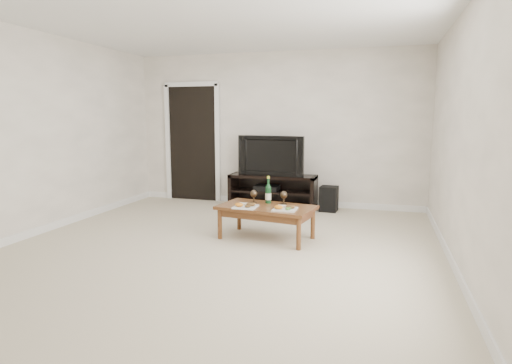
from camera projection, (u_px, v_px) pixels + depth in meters
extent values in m
plane|color=beige|center=(218.00, 250.00, 4.91)|extent=(5.50, 5.50, 0.00)
cube|color=white|center=(276.00, 129.00, 7.34)|extent=(5.00, 0.04, 2.60)
cube|color=white|center=(215.00, 11.00, 4.51)|extent=(5.00, 5.50, 0.04)
cube|color=black|center=(193.00, 144.00, 7.78)|extent=(0.90, 0.02, 2.05)
cube|color=black|center=(273.00, 191.00, 7.23)|extent=(1.46, 0.45, 0.55)
imported|color=black|center=(273.00, 155.00, 7.14)|extent=(1.16, 0.31, 0.66)
cube|color=black|center=(267.00, 188.00, 7.24)|extent=(0.40, 0.30, 0.08)
cube|color=black|center=(329.00, 199.00, 6.91)|extent=(0.29, 0.29, 0.41)
cube|color=brown|center=(266.00, 222.00, 5.34)|extent=(1.25, 0.82, 0.42)
cube|color=white|center=(246.00, 205.00, 5.21)|extent=(0.27, 0.27, 0.07)
cube|color=white|center=(285.00, 207.00, 5.08)|extent=(0.27, 0.27, 0.07)
cylinder|color=#0E3417|center=(268.00, 190.00, 5.46)|extent=(0.07, 0.07, 0.35)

